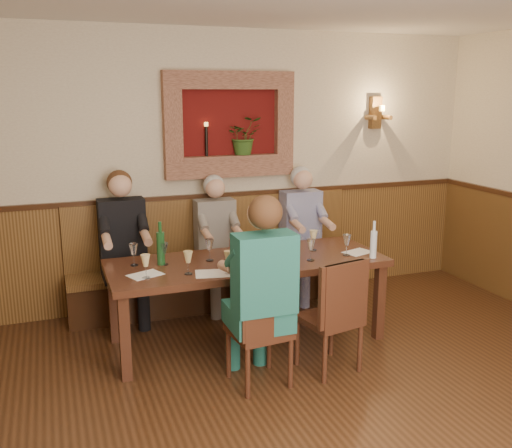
{
  "coord_description": "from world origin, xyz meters",
  "views": [
    {
      "loc": [
        -1.57,
        -2.65,
        2.17
      ],
      "look_at": [
        0.1,
        1.9,
        1.05
      ],
      "focal_mm": 40.0,
      "sensor_mm": 36.0,
      "label": 1
    }
  ],
  "objects": [
    {
      "name": "room_shell",
      "position": [
        0.0,
        0.0,
        1.89
      ],
      "size": [
        6.04,
        6.04,
        2.82
      ],
      "color": "#C3B293",
      "rests_on": "ground"
    },
    {
      "name": "wainscoting",
      "position": [
        0.0,
        -0.0,
        0.59
      ],
      "size": [
        6.02,
        6.02,
        1.15
      ],
      "color": "#4D3116",
      "rests_on": "ground"
    },
    {
      "name": "wall_niche",
      "position": [
        0.24,
        2.94,
        1.81
      ],
      "size": [
        1.36,
        0.3,
        1.06
      ],
      "color": "#540D0C",
      "rests_on": "ground"
    },
    {
      "name": "wall_sconce",
      "position": [
        1.9,
        2.93,
        1.94
      ],
      "size": [
        0.25,
        0.2,
        0.35
      ],
      "color": "#4D3116",
      "rests_on": "ground"
    },
    {
      "name": "dining_table",
      "position": [
        0.0,
        1.85,
        0.68
      ],
      "size": [
        2.4,
        0.9,
        0.75
      ],
      "color": "#381E10",
      "rests_on": "ground"
    },
    {
      "name": "bench",
      "position": [
        0.0,
        2.79,
        0.33
      ],
      "size": [
        3.0,
        0.45,
        1.11
      ],
      "color": "#381E0F",
      "rests_on": "ground"
    },
    {
      "name": "chair_near_left",
      "position": [
        -0.17,
        1.07,
        0.27
      ],
      "size": [
        0.45,
        0.45,
        0.93
      ],
      "rotation": [
        0.0,
        0.0,
        0.1
      ],
      "color": "#381E10",
      "rests_on": "ground"
    },
    {
      "name": "chair_near_right",
      "position": [
        0.43,
        1.1,
        0.27
      ],
      "size": [
        0.49,
        0.49,
        0.94
      ],
      "rotation": [
        0.0,
        0.0,
        0.21
      ],
      "color": "#381E10",
      "rests_on": "ground"
    },
    {
      "name": "person_bench_left",
      "position": [
        -0.95,
        2.69,
        0.61
      ],
      "size": [
        0.44,
        0.53,
        1.46
      ],
      "color": "black",
      "rests_on": "ground"
    },
    {
      "name": "person_bench_mid",
      "position": [
        -0.02,
        2.69,
        0.56
      ],
      "size": [
        0.4,
        0.49,
        1.37
      ],
      "color": "#5D5955",
      "rests_on": "ground"
    },
    {
      "name": "person_bench_right",
      "position": [
        0.93,
        2.69,
        0.59
      ],
      "size": [
        0.42,
        0.51,
        1.42
      ],
      "color": "navy",
      "rests_on": "ground"
    },
    {
      "name": "person_chair_front",
      "position": [
        -0.17,
        1.07,
        0.62
      ],
      "size": [
        0.44,
        0.54,
        1.48
      ],
      "color": "#184E57",
      "rests_on": "ground"
    },
    {
      "name": "spittoon_bucket",
      "position": [
        -0.1,
        1.69,
        0.87
      ],
      "size": [
        0.22,
        0.22,
        0.24
      ],
      "primitive_type": "cylinder",
      "rotation": [
        0.0,
        0.0,
        -0.05
      ],
      "color": "red",
      "rests_on": "dining_table"
    },
    {
      "name": "wine_bottle_green_a",
      "position": [
        0.18,
        1.85,
        0.93
      ],
      "size": [
        0.09,
        0.09,
        0.44
      ],
      "rotation": [
        0.0,
        0.0,
        0.12
      ],
      "color": "#19471E",
      "rests_on": "dining_table"
    },
    {
      "name": "wine_bottle_green_b",
      "position": [
        -0.73,
        1.96,
        0.9
      ],
      "size": [
        0.09,
        0.09,
        0.37
      ],
      "rotation": [
        0.0,
        0.0,
        -0.34
      ],
      "color": "#19471E",
      "rests_on": "dining_table"
    },
    {
      "name": "water_bottle",
      "position": [
        1.06,
        1.53,
        0.88
      ],
      "size": [
        0.07,
        0.07,
        0.33
      ],
      "rotation": [
        0.0,
        0.0,
        0.33
      ],
      "color": "silver",
      "rests_on": "dining_table"
    },
    {
      "name": "tasting_sheet_a",
      "position": [
        -0.91,
        1.73,
        0.75
      ],
      "size": [
        0.31,
        0.27,
        0.0
      ],
      "primitive_type": "cube",
      "rotation": [
        0.0,
        0.0,
        0.39
      ],
      "color": "white",
      "rests_on": "dining_table"
    },
    {
      "name": "tasting_sheet_b",
      "position": [
        -0.01,
        1.74,
        0.75
      ],
      "size": [
        0.35,
        0.28,
        0.0
      ],
      "primitive_type": "cube",
      "rotation": [
        0.0,
        0.0,
        0.19
      ],
      "color": "white",
      "rests_on": "dining_table"
    },
    {
      "name": "tasting_sheet_c",
      "position": [
        1.02,
        1.72,
        0.75
      ],
      "size": [
        0.3,
        0.25,
        0.0
      ],
      "primitive_type": "cube",
      "rotation": [
        0.0,
        0.0,
        0.31
      ],
      "color": "white",
      "rests_on": "dining_table"
    },
    {
      "name": "tasting_sheet_d",
      "position": [
        -0.37,
        1.57,
        0.75
      ],
      "size": [
        0.35,
        0.28,
        0.0
      ],
      "primitive_type": "cube",
      "rotation": [
        0.0,
        0.0,
        -0.22
      ],
      "color": "white",
      "rests_on": "dining_table"
    },
    {
      "name": "wine_glass_0",
      "position": [
        -0.91,
        1.65,
        0.85
      ],
      "size": [
        0.08,
        0.08,
        0.19
      ],
      "primitive_type": null,
      "color": "#DBC583",
      "rests_on": "dining_table"
    },
    {
      "name": "wine_glass_1",
      "position": [
        -0.71,
        1.95,
        0.85
      ],
      "size": [
        0.08,
        0.08,
        0.19
      ],
      "primitive_type": null,
      "color": "white",
      "rests_on": "dining_table"
    },
    {
      "name": "wine_glass_2",
      "position": [
        -0.58,
        1.63,
        0.85
      ],
      "size": [
        0.08,
        0.08,
        0.19
      ],
      "primitive_type": null,
      "color": "#DBC583",
      "rests_on": "dining_table"
    },
    {
      "name": "wine_glass_3",
      "position": [
        -0.31,
        1.93,
        0.85
      ],
      "size": [
        0.08,
        0.08,
        0.19
      ],
      "primitive_type": null,
      "color": "white",
      "rests_on": "dining_table"
    },
    {
      "name": "wine_glass_4",
      "position": [
        -0.1,
        1.73,
        0.85
      ],
      "size": [
        0.08,
        0.08,
        0.19
      ],
      "primitive_type": null,
      "color": "#DBC583",
      "rests_on": "dining_table"
    },
    {
      "name": "wine_glass_5",
      "position": [
        0.19,
        1.93,
        0.85
      ],
      "size": [
        0.08,
        0.08,
        0.19
      ],
      "primitive_type": null,
      "color": "#DBC583",
      "rests_on": "dining_table"
    },
    {
      "name": "wine_glass_6",
      "position": [
        0.51,
        1.63,
        0.85
      ],
      "size": [
        0.08,
        0.08,
        0.19
      ],
      "primitive_type": null,
      "color": "white",
      "rests_on": "dining_table"
    },
    {
      "name": "wine_glass_7",
      "position": [
        0.67,
        1.92,
        0.85
      ],
      "size": [
        0.08,
        0.08,
        0.19
      ],
      "primitive_type": null,
      "color": "#DBC583",
      "rests_on": "dining_table"
    },
    {
      "name": "wine_glass_8",
      "position": [
        0.88,
        1.67,
        0.85
      ],
      "size": [
        0.08,
        0.08,
        0.19
      ],
      "primitive_type": null,
      "color": "white",
      "rests_on": "dining_table"
    },
    {
      "name": "wine_glass_9",
      "position": [
        -0.27,
        1.52,
        0.85
      ],
      "size": [
        0.08,
        0.08,
        0.19
      ],
      "primitive_type": null,
      "color": "#DBC583",
      "rests_on": "dining_table"
    },
    {
      "name": "wine_glass_10",
      "position": [
        -0.95,
        2.01,
        0.85
      ],
      "size": [
        0.08,
        0.08,
        0.19
      ],
      "primitive_type": null,
      "color": "white",
      "rests_on": "dining_table"
    }
  ]
}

